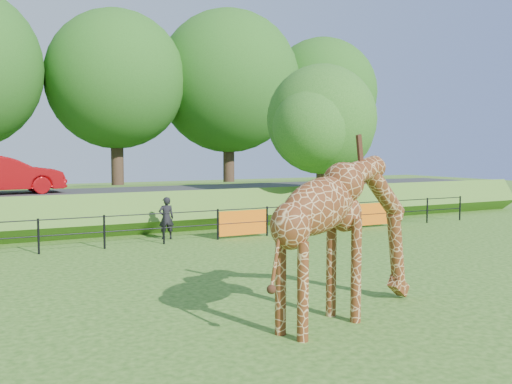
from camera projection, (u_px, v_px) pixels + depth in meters
ground at (284, 298)px, 12.27m from camera, size 90.00×90.00×0.00m
giraffe at (348, 237)px, 10.76m from camera, size 4.36×2.10×3.09m
perimeter_fence at (164, 228)px, 19.28m from camera, size 28.07×0.10×1.10m
embankment at (110, 206)px, 25.89m from camera, size 40.00×9.00×1.30m
road at (118, 192)px, 24.51m from camera, size 40.00×5.00×0.12m
car_red at (2, 175)px, 22.71m from camera, size 4.81×2.09×1.54m
visitor at (166, 218)px, 20.37m from camera, size 0.59×0.43×1.52m
tree_east at (323, 124)px, 23.98m from camera, size 5.40×4.71×6.76m
bg_tree_line at (114, 78)px, 32.02m from camera, size 37.30×8.80×11.82m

